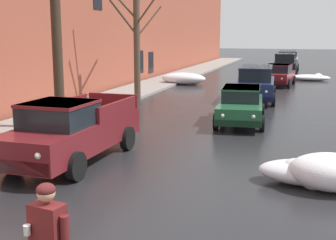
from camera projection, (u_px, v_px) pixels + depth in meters
name	position (u px, v px, depth m)	size (l,w,h in m)	color
left_sidewalk_slab	(108.00, 100.00, 23.52)	(2.86, 80.00, 0.13)	gray
brick_townhouse_facade	(72.00, 18.00, 23.28)	(0.63, 80.00, 8.48)	#9E4C38
snow_bank_near_corner_left	(184.00, 79.00, 31.00)	(3.07, 1.42, 0.82)	white
snow_bank_along_left_kerb	(311.00, 173.00, 10.55)	(2.42, 1.19, 0.62)	white
snow_bank_near_corner_right	(311.00, 78.00, 33.59)	(2.93, 1.35, 0.54)	white
snow_bank_along_right_kerb	(105.00, 115.00, 18.30)	(3.10, 1.48, 0.56)	white
snow_bank_far_right_pile	(330.00, 173.00, 10.18)	(1.92, 1.32, 0.85)	white
bare_tree_second_along_sidewalk	(56.00, 21.00, 15.66)	(2.09, 1.62, 7.47)	#382B1E
bare_tree_mid_block	(136.00, 42.00, 23.25)	(2.95, 3.42, 5.98)	#4C3D2D
pickup_truck_maroon_approaching_near_lane	(72.00, 130.00, 12.33)	(2.15, 5.25, 1.76)	maroon
sedan_green_parked_kerbside_close	(241.00, 104.00, 17.69)	(2.15, 4.54, 1.42)	#1E5633
suv_darkblue_parked_kerbside_mid	(256.00, 82.00, 23.23)	(2.25, 4.81, 1.82)	navy
sedan_maroon_parked_far_down_block	(278.00, 74.00, 30.32)	(2.29, 4.21, 1.42)	maroon
suv_black_queued_behind_truck	(285.00, 63.00, 37.56)	(2.03, 4.59, 1.82)	black
suv_silver_at_far_intersection	(287.00, 59.00, 43.69)	(2.26, 4.63, 1.82)	#B7B7BC
pedestrian_with_coffee	(48.00, 240.00, 5.47)	(0.64, 0.36, 1.76)	#2D2D33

